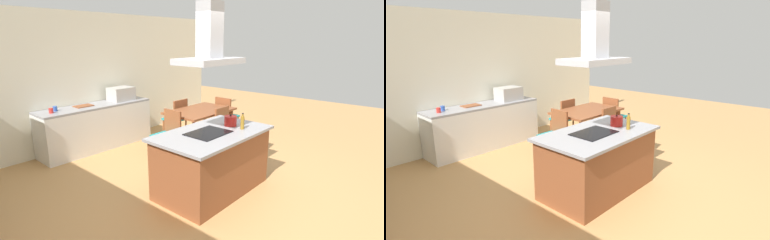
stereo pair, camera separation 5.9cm
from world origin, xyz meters
The scene contains 17 objects.
ground centered at (0.00, 1.50, 0.00)m, with size 16.00×16.00×0.00m, color tan.
wall_back centered at (0.00, 3.25, 1.35)m, with size 7.20×0.10×2.70m, color silver.
kitchen_island centered at (0.00, 0.00, 0.45)m, with size 1.74×1.01×0.90m.
cooktop centered at (-0.10, 0.00, 0.91)m, with size 0.60×0.44×0.01m, color black.
tea_kettle centered at (0.43, -0.01, 0.97)m, with size 0.24×0.19×0.17m.
olive_oil_bottle centered at (0.39, -0.24, 1.00)m, with size 0.06×0.06×0.24m.
back_counter centered at (-0.11, 2.88, 0.45)m, with size 2.29×0.62×0.90m.
countertop_microwave centered at (0.52, 2.88, 1.04)m, with size 0.50×0.38×0.28m, color #B2AFAA.
coffee_mug_red centered at (-1.01, 2.84, 0.95)m, with size 0.08×0.08×0.09m, color red.
coffee_mug_blue centered at (-0.89, 2.94, 0.95)m, with size 0.08×0.08×0.09m, color #2D56B2.
cutting_board centered at (-0.34, 2.93, 0.91)m, with size 0.34×0.24×0.02m, color brown.
dining_table centered at (1.43, 1.43, 0.67)m, with size 1.40×0.90×0.75m.
chair_at_left_end centered at (0.52, 1.43, 0.51)m, with size 0.42×0.42×0.89m.
chair_facing_island centered at (1.43, 0.76, 0.51)m, with size 0.42×0.42×0.89m.
chair_facing_back_wall centered at (1.43, 2.09, 0.51)m, with size 0.42×0.42×0.89m.
chair_at_right_end centered at (2.35, 1.43, 0.51)m, with size 0.42×0.42×0.89m.
range_hood centered at (-0.10, 0.00, 2.10)m, with size 0.90×0.55×0.78m.
Camera 2 is at (-3.22, -2.53, 2.16)m, focal length 28.26 mm.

